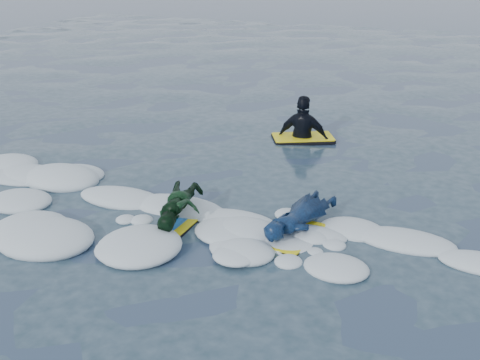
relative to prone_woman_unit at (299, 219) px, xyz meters
name	(u,v)px	position (x,y,z in m)	size (l,w,h in m)	color
ground	(127,256)	(-1.73, -1.41, -0.19)	(120.00, 120.00, 0.00)	#1B2942
foam_band	(168,222)	(-1.73, -0.38, -0.19)	(12.00, 3.10, 0.30)	silver
prone_woman_unit	(299,219)	(0.00, 0.00, 0.00)	(0.84, 1.55, 0.38)	black
prone_child_unit	(180,209)	(-1.53, -0.39, 0.04)	(0.77, 1.25, 0.45)	black
waiting_rider_unit	(303,140)	(-1.07, 3.70, -0.18)	(1.31, 1.10, 1.72)	black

